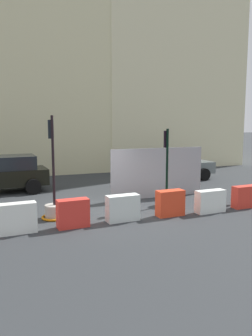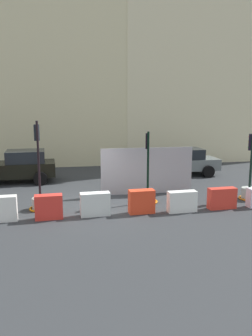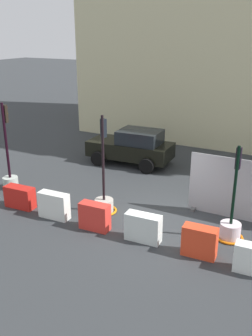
# 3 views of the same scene
# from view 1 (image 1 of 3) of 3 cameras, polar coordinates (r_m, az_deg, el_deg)

# --- Properties ---
(ground_plane) EXTENTS (120.00, 120.00, 0.00)m
(ground_plane) POSITION_cam_1_polar(r_m,az_deg,el_deg) (12.68, -2.16, -7.31)
(ground_plane) COLOR #313436
(traffic_light_1) EXTENTS (0.90, 0.90, 3.48)m
(traffic_light_1) POSITION_cam_1_polar(r_m,az_deg,el_deg) (12.08, -11.73, -5.76)
(traffic_light_1) COLOR #B5AEA3
(traffic_light_1) RESTS_ON ground_plane
(traffic_light_2) EXTENTS (0.85, 0.85, 3.00)m
(traffic_light_2) POSITION_cam_1_polar(r_m,az_deg,el_deg) (13.66, 6.69, -4.35)
(traffic_light_2) COLOR silver
(traffic_light_2) RESTS_ON ground_plane
(construction_barrier_2) EXTENTS (1.10, 0.44, 0.91)m
(construction_barrier_2) POSITION_cam_1_polar(r_m,az_deg,el_deg) (10.81, -17.41, -7.90)
(construction_barrier_2) COLOR white
(construction_barrier_2) RESTS_ON ground_plane
(construction_barrier_3) EXTENTS (1.01, 0.46, 0.89)m
(construction_barrier_3) POSITION_cam_1_polar(r_m,az_deg,el_deg) (11.00, -8.73, -7.39)
(construction_barrier_3) COLOR red
(construction_barrier_3) RESTS_ON ground_plane
(construction_barrier_4) EXTENTS (1.12, 0.47, 0.88)m
(construction_barrier_4) POSITION_cam_1_polar(r_m,az_deg,el_deg) (11.53, -0.54, -6.62)
(construction_barrier_4) COLOR silver
(construction_barrier_4) RESTS_ON ground_plane
(construction_barrier_5) EXTENTS (0.99, 0.47, 0.90)m
(construction_barrier_5) POSITION_cam_1_polar(r_m,az_deg,el_deg) (12.23, 7.29, -5.76)
(construction_barrier_5) COLOR red
(construction_barrier_5) RESTS_ON ground_plane
(construction_barrier_6) EXTENTS (1.14, 0.45, 0.82)m
(construction_barrier_6) POSITION_cam_1_polar(r_m,az_deg,el_deg) (12.94, 13.72, -5.36)
(construction_barrier_6) COLOR white
(construction_barrier_6) RESTS_ON ground_plane
(construction_barrier_7) EXTENTS (1.14, 0.44, 0.84)m
(construction_barrier_7) POSITION_cam_1_polar(r_m,az_deg,el_deg) (14.06, 19.16, -4.47)
(construction_barrier_7) COLOR red
(construction_barrier_7) RESTS_ON ground_plane
(car_grey_saloon) EXTENTS (4.30, 2.14, 1.54)m
(car_grey_saloon) POSITION_cam_1_polar(r_m,az_deg,el_deg) (19.56, 8.23, 0.40)
(car_grey_saloon) COLOR slate
(car_grey_saloon) RESTS_ON ground_plane
(car_black_sedan) EXTENTS (4.08, 2.28, 1.69)m
(car_black_sedan) POSITION_cam_1_polar(r_m,az_deg,el_deg) (16.83, -19.33, -0.97)
(car_black_sedan) COLOR black
(car_black_sedan) RESTS_ON ground_plane
(building_main_facade) EXTENTS (17.35, 9.73, 15.74)m
(building_main_facade) POSITION_cam_1_polar(r_m,az_deg,el_deg) (25.89, -14.88, 17.89)
(building_main_facade) COLOR beige
(building_main_facade) RESTS_ON ground_plane
(building_corner_block) EXTENTS (10.52, 9.81, 14.88)m
(building_corner_block) POSITION_cam_1_polar(r_m,az_deg,el_deg) (28.28, 4.62, 16.39)
(building_corner_block) COLOR beige
(building_corner_block) RESTS_ON ground_plane
(site_fence_panel) EXTENTS (4.27, 0.50, 2.14)m
(site_fence_panel) POSITION_cam_1_polar(r_m,az_deg,el_deg) (14.94, 5.26, -0.95)
(site_fence_panel) COLOR #9B9BA0
(site_fence_panel) RESTS_ON ground_plane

